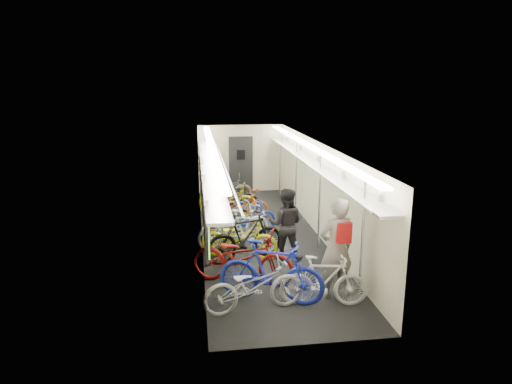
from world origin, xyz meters
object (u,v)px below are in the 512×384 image
object	(u,v)px
passenger_near	(336,248)
backpack	(344,233)
bicycle_0	(254,286)
passenger_mid	(286,224)
bicycle_1	(271,272)

from	to	relation	value
passenger_near	backpack	xyz separation A→B (m)	(0.09, -0.13, 0.34)
bicycle_0	passenger_mid	size ratio (longest dim) A/B	1.10
passenger_mid	backpack	bearing A→B (deg)	122.76
bicycle_0	passenger_near	bearing A→B (deg)	-86.67
passenger_mid	passenger_near	bearing A→B (deg)	121.53
passenger_mid	bicycle_0	bearing A→B (deg)	81.33
backpack	passenger_near	bearing A→B (deg)	118.19
bicycle_1	passenger_near	xyz separation A→B (m)	(1.21, 0.07, 0.36)
bicycle_1	passenger_mid	bearing A→B (deg)	4.30
bicycle_0	bicycle_1	size ratio (longest dim) A/B	0.92
passenger_near	backpack	distance (m)	0.37
bicycle_0	bicycle_1	world-z (taller)	bicycle_1
backpack	bicycle_1	bearing A→B (deg)	172.27
bicycle_1	passenger_near	size ratio (longest dim) A/B	1.03
passenger_mid	bicycle_1	bearing A→B (deg)	86.73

